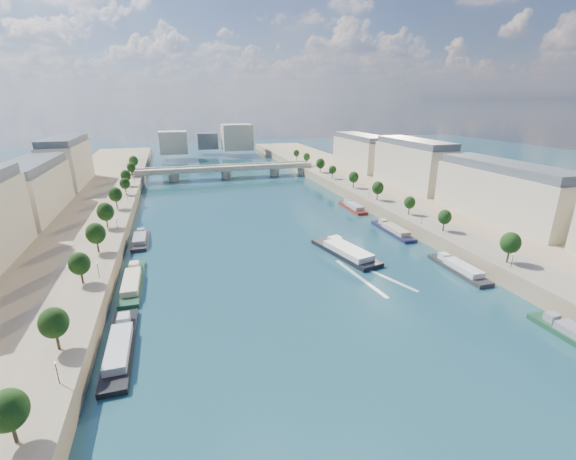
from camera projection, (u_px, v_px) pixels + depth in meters
ground at (271, 238)px, 140.54m from camera, size 700.00×700.00×0.00m
quay_left at (48, 253)px, 120.18m from camera, size 44.00×520.00×5.00m
quay_right at (439, 215)px, 159.29m from camera, size 44.00×520.00×5.00m
pave_left at (99, 240)px, 123.43m from camera, size 14.00×520.00×0.10m
pave_right at (408, 212)px, 154.39m from camera, size 14.00×520.00×0.10m
trees_left at (104, 222)px, 124.04m from camera, size 4.80×268.80×8.26m
trees_right at (392, 193)px, 161.17m from camera, size 4.80×268.80×8.26m
lamps_left at (109, 241)px, 114.70m from camera, size 0.36×200.36×4.28m
lamps_right at (393, 203)px, 156.82m from camera, size 0.36×200.36×4.28m
buildings_left at (4, 203)px, 123.03m from camera, size 16.00×226.00×23.20m
buildings_right at (451, 175)px, 169.20m from camera, size 16.00×226.00×23.20m
skyline at (212, 139)px, 335.73m from camera, size 79.00×42.00×22.00m
bridge at (226, 170)px, 244.69m from camera, size 112.00×12.00×8.15m
tour_barge at (346, 252)px, 124.66m from camera, size 14.05×28.98×3.79m
wake at (370, 276)px, 109.95m from camera, size 13.37×25.98×0.04m
moored_barges_left at (123, 333)px, 81.76m from camera, size 5.00×154.81×3.60m
moored_barges_right at (459, 269)px, 112.72m from camera, size 5.00×160.68×3.60m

